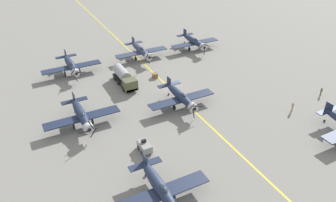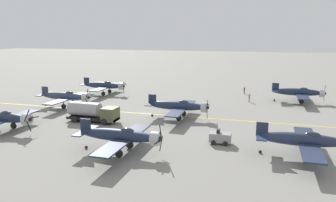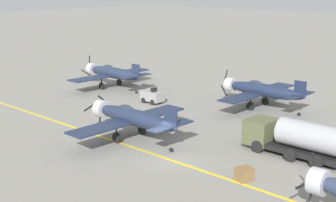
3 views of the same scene
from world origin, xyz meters
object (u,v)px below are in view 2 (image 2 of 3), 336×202
supply_crate_by_tanker (113,110)px  fuel_tanker (93,112)px  airplane_mid_right (121,136)px  airplane_near_center (66,96)px  ground_crew_inspecting (249,97)px  airplane_far_right (305,140)px  airplane_near_left (105,85)px  tow_tractor (220,137)px  airplane_near_right (2,117)px  airplane_mid_center (179,106)px  ground_crew_walking (244,90)px  airplane_far_left (299,92)px

supply_crate_by_tanker → fuel_tanker: bearing=-0.9°
airplane_mid_right → airplane_near_center: bearing=-142.5°
fuel_tanker → ground_crew_inspecting: size_ratio=4.59×
airplane_far_right → airplane_near_left: 47.52m
tow_tractor → supply_crate_by_tanker: 22.86m
airplane_far_right → ground_crew_inspecting: 29.65m
airplane_near_right → airplane_far_right: bearing=89.2°
fuel_tanker → tow_tractor: (4.62, 20.06, -0.72)m
supply_crate_by_tanker → airplane_near_right: bearing=-32.8°
airplane_far_right → airplane_near_left: airplane_far_right is taller
airplane_mid_center → ground_crew_inspecting: bearing=161.8°
airplane_near_left → ground_crew_inspecting: 31.19m
airplane_near_center → ground_crew_walking: size_ratio=7.39×
airplane_near_center → airplane_mid_center: bearing=102.4°
airplane_far_left → airplane_mid_center: bearing=-44.7°
tow_tractor → ground_crew_walking: tow_tractor is taller
airplane_near_left → airplane_mid_right: bearing=47.9°
airplane_far_left → fuel_tanker: airplane_far_left is taller
airplane_near_left → airplane_near_right: bearing=17.1°
airplane_mid_right → ground_crew_walking: 43.19m
airplane_near_left → fuel_tanker: bearing=40.6°
airplane_far_right → fuel_tanker: size_ratio=1.50×
airplane_far_right → ground_crew_inspecting: (-28.73, -7.25, -1.06)m
airplane_mid_right → fuel_tanker: 14.67m
airplane_mid_center → airplane_far_left: 26.96m
airplane_near_left → supply_crate_by_tanker: size_ratio=10.90×
airplane_far_left → fuel_tanker: 39.94m
airplane_mid_center → tow_tractor: (10.44, 7.95, -1.22)m
airplane_near_center → airplane_near_left: size_ratio=1.00×
airplane_mid_center → ground_crew_inspecting: size_ratio=6.89×
airplane_mid_center → airplane_near_left: bearing=-112.7°
airplane_near_center → tow_tractor: bearing=84.9°
tow_tractor → airplane_near_right: bearing=-83.2°
airplane_far_left → airplane_far_right: (31.16, -2.11, 0.00)m
airplane_near_center → supply_crate_by_tanker: airplane_near_center is taller
airplane_near_left → fuel_tanker: 23.13m
airplane_near_center → supply_crate_by_tanker: size_ratio=10.90×
airplane_far_right → airplane_mid_right: (4.28, -19.68, -0.00)m
airplane_mid_center → ground_crew_walking: bearing=174.8°
airplane_near_right → airplane_far_left: 52.29m
airplane_near_center → ground_crew_inspecting: size_ratio=6.89×
airplane_near_left → ground_crew_inspecting: bearing=109.2°
airplane_near_right → airplane_near_left: (-29.42, 0.36, 0.00)m
airplane_mid_center → airplane_near_right: 25.57m
airplane_far_left → ground_crew_inspecting: size_ratio=6.89×
fuel_tanker → supply_crate_by_tanker: size_ratio=7.26×
airplane_mid_right → tow_tractor: bearing=112.8°
airplane_near_left → ground_crew_walking: airplane_near_left is taller
airplane_mid_right → ground_crew_walking: (-41.77, 10.91, -1.13)m
airplane_mid_center → tow_tractor: bearing=51.0°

